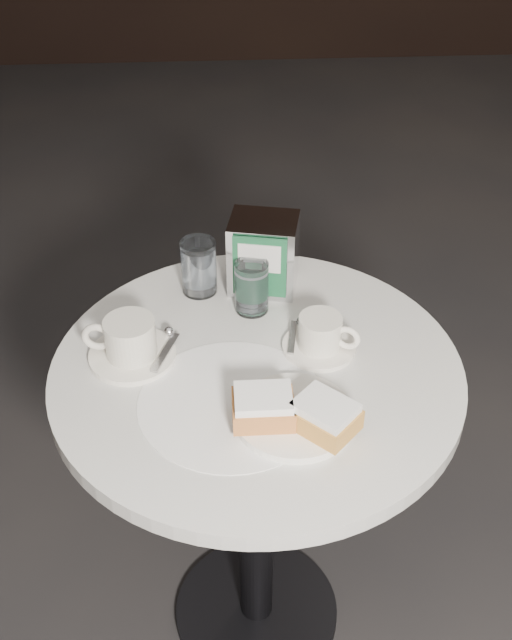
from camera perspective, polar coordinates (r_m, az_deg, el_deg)
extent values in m
plane|color=black|center=(1.93, 0.04, -20.20)|extent=(7.00, 7.00, 0.00)
cylinder|color=black|center=(1.92, 0.04, -19.97)|extent=(0.36, 0.36, 0.03)
cylinder|color=black|center=(1.63, 0.04, -13.42)|extent=(0.07, 0.07, 0.70)
cylinder|color=white|center=(1.37, 0.05, -3.82)|extent=(0.70, 0.70, 0.03)
cylinder|color=white|center=(1.29, -1.71, -5.89)|extent=(0.34, 0.34, 0.00)
cylinder|color=white|center=(1.26, 2.74, -6.86)|extent=(0.24, 0.24, 0.01)
cube|color=#C6793D|center=(1.24, 0.51, -6.39)|extent=(0.09, 0.08, 0.03)
cube|color=white|center=(1.22, 0.52, -5.57)|extent=(0.09, 0.07, 0.01)
cube|color=gold|center=(1.23, 4.89, -7.02)|extent=(0.12, 0.12, 0.03)
cube|color=white|center=(1.21, 4.95, -6.20)|extent=(0.11, 0.11, 0.01)
cylinder|color=white|center=(1.39, -8.77, -2.49)|extent=(0.16, 0.16, 0.01)
cylinder|color=beige|center=(1.36, -8.93, -1.25)|extent=(0.10, 0.10, 0.07)
cylinder|color=#875D4A|center=(1.35, -9.04, -0.34)|extent=(0.09, 0.09, 0.00)
torus|color=beige|center=(1.37, -11.22, -1.18)|extent=(0.05, 0.02, 0.05)
cube|color=#B9B9BE|center=(1.37, -6.46, -2.30)|extent=(0.05, 0.10, 0.00)
sphere|color=silver|center=(1.41, -6.20, -0.84)|extent=(0.02, 0.02, 0.02)
cylinder|color=white|center=(1.39, 4.51, -1.90)|extent=(0.17, 0.17, 0.01)
cylinder|color=silver|center=(1.37, 4.58, -0.83)|extent=(0.10, 0.10, 0.06)
cylinder|color=#946B51|center=(1.36, 4.62, -0.05)|extent=(0.09, 0.09, 0.00)
torus|color=white|center=(1.36, 6.50, -1.28)|extent=(0.05, 0.03, 0.05)
cube|color=#AEAEB2|center=(1.40, 2.61, -1.22)|extent=(0.02, 0.09, 0.00)
sphere|color=silver|center=(1.43, 3.19, -0.08)|extent=(0.02, 0.02, 0.02)
cylinder|color=silver|center=(1.50, -4.09, 3.80)|extent=(0.08, 0.08, 0.11)
cylinder|color=white|center=(1.51, -4.09, 3.67)|extent=(0.07, 0.07, 0.09)
cylinder|color=white|center=(1.45, -0.31, 2.36)|extent=(0.08, 0.08, 0.10)
cylinder|color=silver|center=(1.46, -0.31, 2.24)|extent=(0.07, 0.07, 0.08)
cube|color=silver|center=(1.50, 0.54, 4.74)|extent=(0.14, 0.12, 0.15)
cube|color=#195A35|center=(1.46, 0.25, 3.78)|extent=(0.10, 0.02, 0.12)
cube|color=silver|center=(1.44, 0.24, 4.39)|extent=(0.08, 0.02, 0.06)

